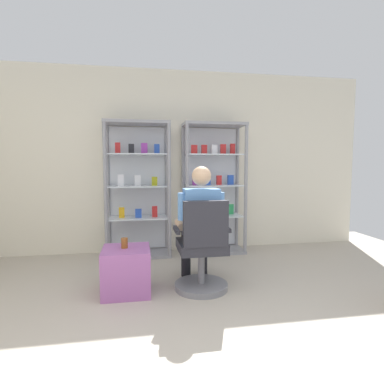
{
  "coord_description": "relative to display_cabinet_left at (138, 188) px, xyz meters",
  "views": [
    {
      "loc": [
        -0.55,
        -1.77,
        1.31
      ],
      "look_at": [
        0.05,
        1.67,
        1.0
      ],
      "focal_mm": 29.27,
      "sensor_mm": 36.0,
      "label": 1
    }
  ],
  "objects": [
    {
      "name": "ground_plane",
      "position": [
        0.55,
        -2.76,
        -0.97
      ],
      "size": [
        7.2,
        7.2,
        0.0
      ],
      "primitive_type": "plane",
      "color": "#B2A899"
    },
    {
      "name": "back_wall",
      "position": [
        0.55,
        0.24,
        0.38
      ],
      "size": [
        6.0,
        0.1,
        2.7
      ],
      "primitive_type": "cube",
      "color": "silver",
      "rests_on": "ground"
    },
    {
      "name": "display_cabinet_left",
      "position": [
        0.0,
        0.0,
        0.0
      ],
      "size": [
        0.9,
        0.45,
        1.9
      ],
      "color": "gray",
      "rests_on": "ground"
    },
    {
      "name": "display_cabinet_right",
      "position": [
        1.1,
        -0.0,
        0.0
      ],
      "size": [
        0.9,
        0.45,
        1.9
      ],
      "color": "gray",
      "rests_on": "ground"
    },
    {
      "name": "office_chair",
      "position": [
        0.64,
        -1.45,
        -0.57
      ],
      "size": [
        0.56,
        0.56,
        0.96
      ],
      "color": "slate",
      "rests_on": "ground"
    },
    {
      "name": "seated_shopkeeper",
      "position": [
        0.64,
        -1.29,
        -0.25
      ],
      "size": [
        0.49,
        0.57,
        1.29
      ],
      "color": "black",
      "rests_on": "ground"
    },
    {
      "name": "storage_crate",
      "position": [
        -0.13,
        -1.36,
        -0.74
      ],
      "size": [
        0.48,
        0.47,
        0.46
      ],
      "primitive_type": "cube",
      "color": "#9E599E",
      "rests_on": "ground"
    },
    {
      "name": "tea_glass",
      "position": [
        -0.14,
        -1.35,
        -0.45
      ],
      "size": [
        0.07,
        0.07,
        0.1
      ],
      "primitive_type": "cylinder",
      "color": "brown",
      "rests_on": "storage_crate"
    }
  ]
}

